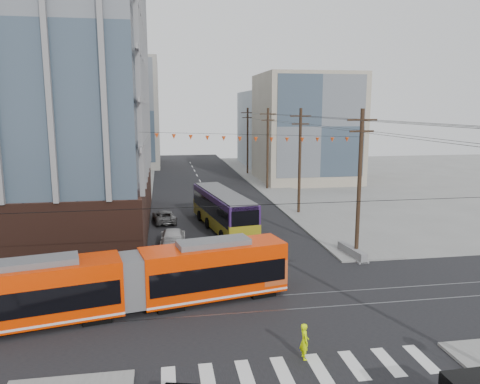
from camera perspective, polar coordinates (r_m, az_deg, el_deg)
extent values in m
plane|color=slate|center=(24.06, 5.26, -17.19)|extent=(160.00, 160.00, 0.00)
cube|color=#8C99A5|center=(73.53, -18.61, 8.14)|extent=(18.00, 16.00, 18.00)
cube|color=gray|center=(71.99, 8.04, 7.74)|extent=(14.00, 14.00, 16.00)
cube|color=gray|center=(93.00, -14.88, 9.28)|extent=(16.00, 18.00, 20.00)
cube|color=#8C99A5|center=(91.78, 5.46, 7.69)|extent=(16.00, 16.00, 14.00)
cylinder|color=black|center=(78.09, 0.93, 6.19)|extent=(0.30, 0.30, 11.00)
imported|color=gray|center=(33.71, -9.17, -7.70)|extent=(2.43, 4.74, 1.49)
imported|color=#BAB8B8|center=(38.55, -8.17, -5.43)|extent=(2.15, 4.94, 1.41)
imported|color=#505050|center=(46.13, -9.23, -2.98)|extent=(2.50, 4.55, 1.21)
imported|color=#D7FF03|center=(22.00, 7.86, -17.58)|extent=(0.41, 0.62, 1.67)
cube|color=slate|center=(36.42, 13.49, -7.13)|extent=(1.20, 3.66, 0.72)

